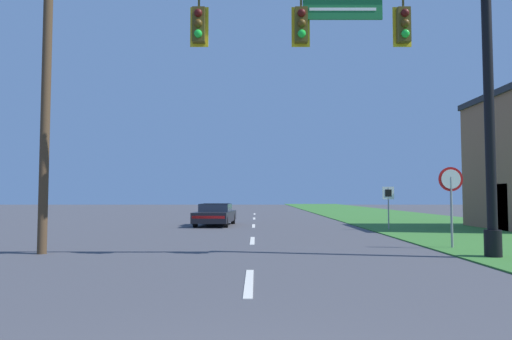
{
  "coord_description": "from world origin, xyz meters",
  "views": [
    {
      "loc": [
        0.13,
        -2.75,
        1.65
      ],
      "look_at": [
        0.0,
        30.54,
        3.52
      ],
      "focal_mm": 32.0,
      "sensor_mm": 36.0,
      "label": 1
    }
  ],
  "objects_px": {
    "stop_sign": "(453,189)",
    "car_ahead": "(217,214)",
    "signal_mast": "(402,72)",
    "route_sign_post": "(390,198)",
    "utility_pole_near": "(49,68)"
  },
  "relations": [
    {
      "from": "stop_sign",
      "to": "car_ahead",
      "type": "bearing_deg",
      "value": 127.31
    },
    {
      "from": "car_ahead",
      "to": "route_sign_post",
      "type": "distance_m",
      "value": 9.29
    },
    {
      "from": "stop_sign",
      "to": "utility_pole_near",
      "type": "relative_size",
      "value": 0.24
    },
    {
      "from": "stop_sign",
      "to": "utility_pole_near",
      "type": "bearing_deg",
      "value": -174.1
    },
    {
      "from": "stop_sign",
      "to": "utility_pole_near",
      "type": "height_order",
      "value": "utility_pole_near"
    },
    {
      "from": "stop_sign",
      "to": "route_sign_post",
      "type": "height_order",
      "value": "stop_sign"
    },
    {
      "from": "car_ahead",
      "to": "stop_sign",
      "type": "height_order",
      "value": "stop_sign"
    },
    {
      "from": "signal_mast",
      "to": "stop_sign",
      "type": "bearing_deg",
      "value": 43.99
    },
    {
      "from": "car_ahead",
      "to": "signal_mast",
      "type": "bearing_deg",
      "value": -65.0
    },
    {
      "from": "signal_mast",
      "to": "utility_pole_near",
      "type": "relative_size",
      "value": 0.87
    },
    {
      "from": "route_sign_post",
      "to": "utility_pole_near",
      "type": "height_order",
      "value": "utility_pole_near"
    },
    {
      "from": "stop_sign",
      "to": "route_sign_post",
      "type": "distance_m",
      "value": 7.51
    },
    {
      "from": "car_ahead",
      "to": "stop_sign",
      "type": "distance_m",
      "value": 13.84
    },
    {
      "from": "car_ahead",
      "to": "utility_pole_near",
      "type": "height_order",
      "value": "utility_pole_near"
    },
    {
      "from": "signal_mast",
      "to": "route_sign_post",
      "type": "xyz_separation_m",
      "value": [
        2.44,
        9.66,
        -3.44
      ]
    }
  ]
}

